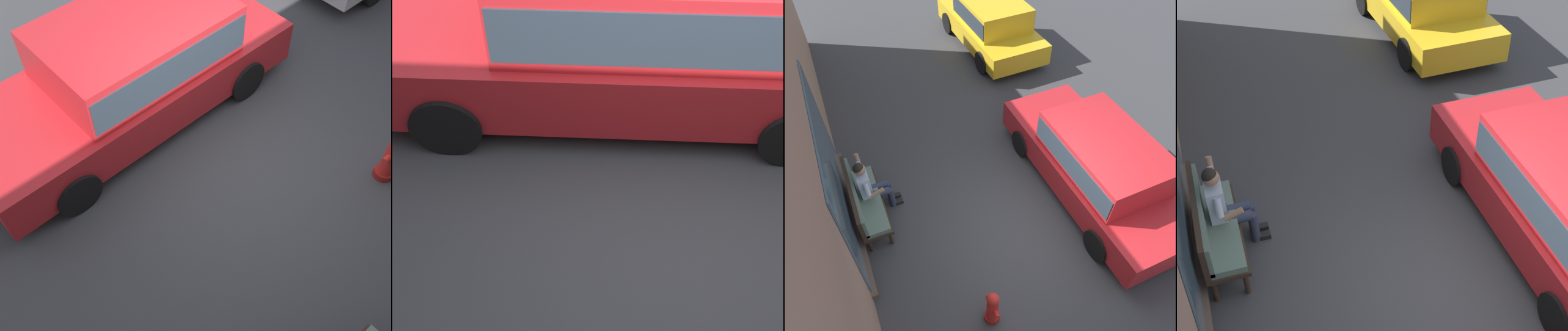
# 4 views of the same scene
# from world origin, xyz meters

# --- Properties ---
(ground_plane) EXTENTS (60.00, 60.00, 0.00)m
(ground_plane) POSITION_xyz_m (0.00, 0.00, 0.00)
(ground_plane) COLOR #38383A
(parked_car_mid) EXTENTS (4.66, 1.87, 1.53)m
(parked_car_mid) POSITION_xyz_m (0.42, -1.59, 0.82)
(parked_car_mid) COLOR red
(parked_car_mid) RESTS_ON ground_plane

